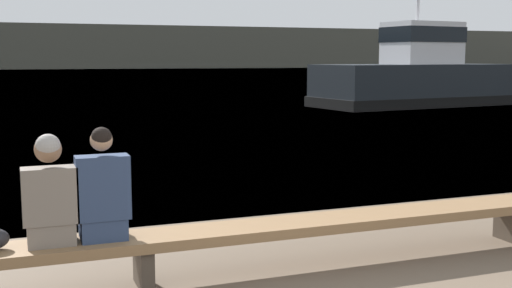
{
  "coord_description": "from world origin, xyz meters",
  "views": [
    {
      "loc": [
        -2.14,
        -2.85,
        2.06
      ],
      "look_at": [
        1.09,
        5.75,
        0.82
      ],
      "focal_mm": 45.0,
      "sensor_mm": 36.0,
      "label": 1
    }
  ],
  "objects": [
    {
      "name": "person_right",
      "position": [
        -1.47,
        2.75,
        0.9
      ],
      "size": [
        0.45,
        0.36,
        1.0
      ],
      "color": "navy",
      "rests_on": "bench_main"
    },
    {
      "name": "far_shoreline",
      "position": [
        0.0,
        123.6,
        4.05
      ],
      "size": [
        600.0,
        12.0,
        8.1
      ],
      "primitive_type": "cube",
      "color": "#4C4C42",
      "rests_on": "ground"
    },
    {
      "name": "person_left",
      "position": [
        -1.91,
        2.75,
        0.9
      ],
      "size": [
        0.45,
        0.37,
        0.96
      ],
      "color": "#70665B",
      "rests_on": "bench_main"
    },
    {
      "name": "bench_main",
      "position": [
        -1.13,
        2.75,
        0.4
      ],
      "size": [
        8.94,
        0.52,
        0.47
      ],
      "color": "brown",
      "rests_on": "ground"
    },
    {
      "name": "water_surface",
      "position": [
        0.0,
        124.82,
        0.0
      ],
      "size": [
        240.0,
        240.0,
        0.0
      ],
      "primitive_type": "plane",
      "color": "teal",
      "rests_on": "ground"
    },
    {
      "name": "tugboat_red",
      "position": [
        14.07,
        20.78,
        1.14
      ],
      "size": [
        9.22,
        4.57,
        6.67
      ],
      "rotation": [
        0.0,
        0.0,
        1.69
      ],
      "color": "black",
      "rests_on": "water_surface"
    }
  ]
}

